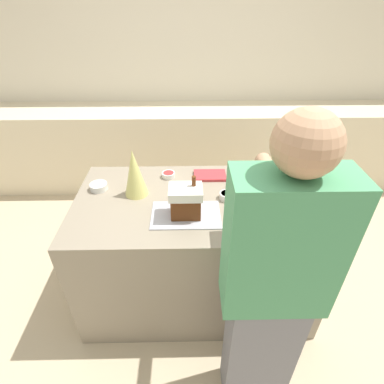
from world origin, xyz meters
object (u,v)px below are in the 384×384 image
Objects in this scene: candy_bowl_far_right at (236,185)px; cookbook at (210,175)px; baking_tray at (186,215)px; candy_bowl_beside_tree at (168,175)px; gingerbread_house at (186,201)px; candy_bowl_behind_tray at (99,186)px; candy_bowl_near_tray_right at (227,196)px; candy_bowl_center_rear at (282,173)px; candy_bowl_front_corner at (295,192)px; person at (271,291)px; decorative_tree at (135,173)px.

candy_bowl_far_right reaches higher than cookbook.
baking_tray is 0.47m from candy_bowl_beside_tree.
gingerbread_house is at bearing -140.47° from candy_bowl_far_right.
baking_tray is 0.67m from candy_bowl_behind_tray.
candy_bowl_behind_tray is 0.50m from candy_bowl_beside_tree.
cookbook is (-0.09, 0.28, -0.01)m from candy_bowl_near_tray_right.
candy_bowl_center_rear is at bearing 23.63° from candy_bowl_far_right.
candy_bowl_beside_tree reaches higher than cookbook.
cookbook is at bearing 155.68° from candy_bowl_front_corner.
cookbook is (0.30, -0.00, -0.01)m from candy_bowl_beside_tree.
gingerbread_house is at bearing 124.98° from person.
decorative_tree reaches higher than candy_bowl_behind_tray.
cookbook is at bearing 22.56° from decorative_tree.
candy_bowl_center_rear is (0.70, 0.44, 0.02)m from baking_tray.
candy_bowl_beside_tree is (-0.13, 0.45, 0.02)m from baking_tray.
baking_tray is 0.44m from decorative_tree.
candy_bowl_center_rear is (0.83, -0.01, 0.01)m from candy_bowl_beside_tree.
candy_bowl_front_corner is at bearing -4.09° from candy_bowl_behind_tray.
candy_bowl_front_corner is 1.41× the size of candy_bowl_far_right.
candy_bowl_far_right is (0.95, -0.01, 0.00)m from candy_bowl_behind_tray.
candy_bowl_near_tray_right is at bearing 99.46° from person.
cookbook is at bearing 178.86° from candy_bowl_center_rear.
decorative_tree is at bearing 177.91° from candy_bowl_front_corner.
candy_bowl_front_corner is 1.17× the size of candy_bowl_center_rear.
candy_bowl_near_tray_right reaches higher than baking_tray.
person is (0.39, -0.56, -0.00)m from baking_tray.
candy_bowl_near_tray_right is 0.42× the size of cookbook.
candy_bowl_front_corner is 1.40× the size of candy_bowl_beside_tree.
candy_bowl_center_rear is at bearing 32.07° from candy_bowl_near_tray_right.
candy_bowl_behind_tray is at bearing 171.72° from candy_bowl_near_tray_right.
candy_bowl_center_rear is 0.39m from candy_bowl_far_right.
candy_bowl_near_tray_right is at bearing 32.28° from baking_tray.
gingerbread_house is at bearing -36.08° from decorative_tree.
baking_tray is 1.31× the size of decorative_tree.
candy_bowl_far_right is (-0.38, 0.08, 0.00)m from candy_bowl_front_corner.
candy_bowl_near_tray_right is 1.06× the size of candy_bowl_far_right.
gingerbread_house reaches higher than candy_bowl_far_right.
gingerbread_house is 0.33m from candy_bowl_near_tray_right.
baking_tray is 3.57× the size of candy_bowl_behind_tray.
candy_bowl_behind_tray is at bearing 179.30° from candy_bowl_far_right.
baking_tray is at bearing -164.52° from candy_bowl_front_corner.
cookbook is at bearing -0.15° from candy_bowl_beside_tree.
candy_bowl_center_rear is at bearing 32.15° from baking_tray.
gingerbread_house reaches higher than candy_bowl_near_tray_right.
cookbook is (0.18, 0.45, -0.10)m from gingerbread_house.
baking_tray is 0.83m from candy_bowl_center_rear.
gingerbread_house is (0.00, 0.00, 0.11)m from baking_tray.
baking_tray is 3.72× the size of candy_bowl_center_rear.
candy_bowl_front_corner is at bearing -16.30° from candy_bowl_beside_tree.
candy_bowl_far_right is at bearing -44.58° from cookbook.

